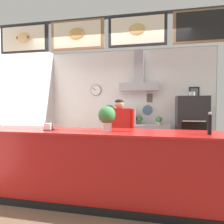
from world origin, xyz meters
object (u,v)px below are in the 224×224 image
object	(u,v)px
potted_sage	(159,120)
napkin_holder	(49,127)
shop_worker	(119,134)
basil_vase	(107,117)
pepper_grinder	(210,123)
potted_basil	(139,119)
espresso_machine	(127,116)
pizza_oven	(191,131)

from	to	relation	value
potted_sage	napkin_holder	bearing A→B (deg)	-122.81
shop_worker	basil_vase	size ratio (longest dim) A/B	4.33
napkin_holder	pepper_grinder	world-z (taller)	pepper_grinder
shop_worker	napkin_holder	distance (m)	1.65
potted_basil	napkin_holder	distance (m)	2.75
espresso_machine	pepper_grinder	distance (m)	2.83
espresso_machine	pizza_oven	bearing A→B (deg)	-7.86
potted_basil	pepper_grinder	xyz separation A→B (m)	(1.08, -2.51, 0.15)
espresso_machine	potted_sage	world-z (taller)	espresso_machine
pizza_oven	basil_vase	size ratio (longest dim) A/B	4.85
pepper_grinder	potted_sage	bearing A→B (deg)	103.64
pizza_oven	shop_worker	bearing A→B (deg)	-151.34
potted_basil	shop_worker	bearing A→B (deg)	-106.28
pizza_oven	pepper_grinder	size ratio (longest dim) A/B	5.94
napkin_holder	pepper_grinder	bearing A→B (deg)	0.04
napkin_holder	potted_basil	bearing A→B (deg)	66.21
pepper_grinder	shop_worker	bearing A→B (deg)	134.42
pepper_grinder	espresso_machine	bearing A→B (deg)	119.46
pizza_oven	potted_basil	world-z (taller)	pizza_oven
shop_worker	napkin_holder	world-z (taller)	shop_worker
potted_sage	pepper_grinder	size ratio (longest dim) A/B	0.73
potted_sage	potted_basil	bearing A→B (deg)	174.18
potted_sage	napkin_holder	xyz separation A→B (m)	(-1.59, -2.46, 0.07)
pizza_oven	potted_sage	world-z (taller)	pizza_oven
pizza_oven	pepper_grinder	distance (m)	2.29
espresso_machine	potted_basil	size ratio (longest dim) A/B	2.25
espresso_machine	napkin_holder	xyz separation A→B (m)	(-0.79, -2.47, -0.01)
basil_vase	pepper_grinder	bearing A→B (deg)	-1.55
potted_basil	pepper_grinder	world-z (taller)	pepper_grinder
espresso_machine	basil_vase	xyz separation A→B (m)	(0.07, -2.43, 0.14)
napkin_holder	shop_worker	bearing A→B (deg)	61.00
potted_sage	pepper_grinder	xyz separation A→B (m)	(0.60, -2.46, 0.16)
napkin_holder	pepper_grinder	distance (m)	2.19
potted_basil	napkin_holder	xyz separation A→B (m)	(-1.11, -2.51, 0.06)
shop_worker	napkin_holder	size ratio (longest dim) A/B	11.54
basil_vase	napkin_holder	world-z (taller)	basil_vase
potted_basil	napkin_holder	bearing A→B (deg)	-113.79
espresso_machine	napkin_holder	world-z (taller)	espresso_machine
potted_sage	napkin_holder	size ratio (longest dim) A/B	1.60
pizza_oven	basil_vase	xyz separation A→B (m)	(-1.44, -2.22, 0.44)
pizza_oven	napkin_holder	world-z (taller)	pizza_oven
pepper_grinder	pizza_oven	bearing A→B (deg)	86.81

